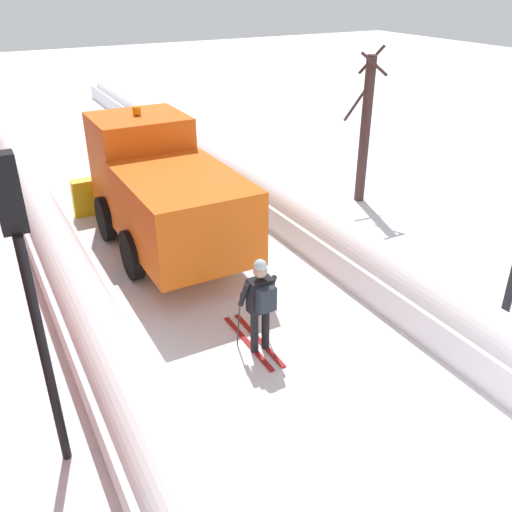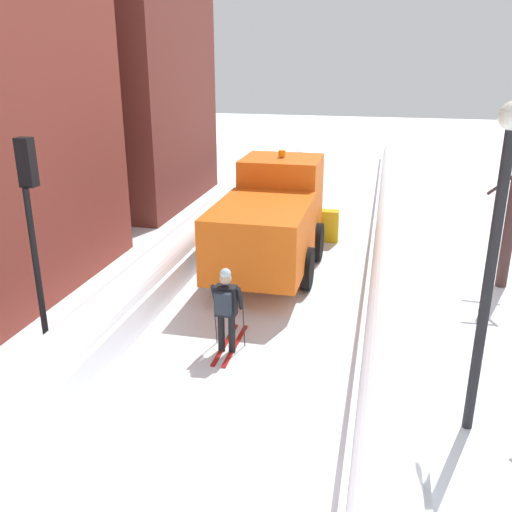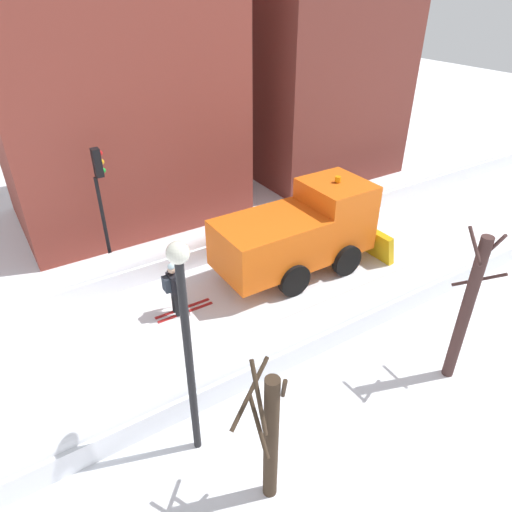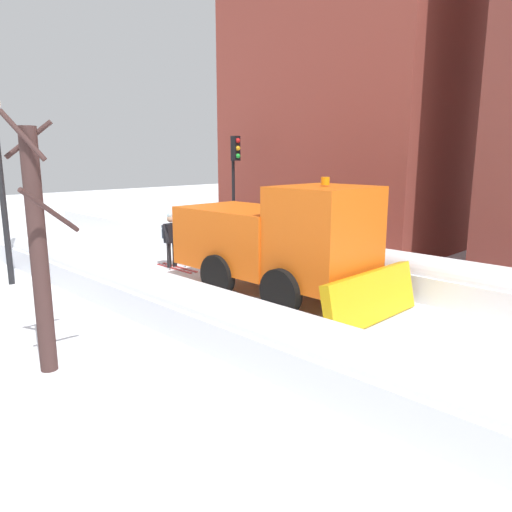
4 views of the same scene
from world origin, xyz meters
The scene contains 7 objects.
ground_plane centered at (0.00, 10.00, 0.00)m, with size 80.00×80.00×0.00m, color white.
snowbank_left centered at (-2.85, 10.00, 0.51)m, with size 1.10×36.00×1.13m.
snowbank_right centered at (2.85, 10.00, 0.49)m, with size 1.10×36.00×1.09m.
plow_truck centered at (-0.35, 9.35, 1.48)m, with size 3.20×5.98×3.12m.
skier centered at (-0.31, 4.63, 1.00)m, with size 0.62×1.80×1.81m.
traffic_light_pole centered at (-3.83, 3.89, 3.02)m, with size 0.28×0.42×4.29m.
bare_tree_mid centered at (5.70, 9.54, 2.11)m, with size 1.05×1.00×4.29m.
Camera 1 is at (-4.10, -2.21, 5.97)m, focal length 38.22 mm.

